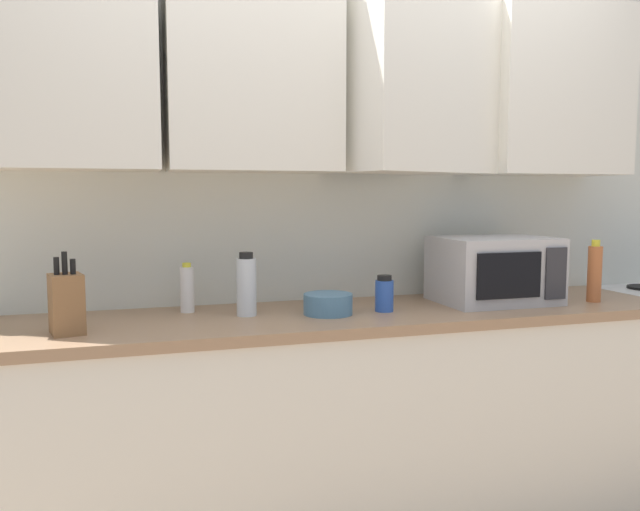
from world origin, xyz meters
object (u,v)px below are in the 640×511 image
at_px(bottle_blue_cleaner, 384,294).
at_px(bottle_white_jar, 187,289).
at_px(bottle_clear_tall, 246,286).
at_px(bottle_spice_jar, 595,273).
at_px(microwave, 494,270).
at_px(bowl_ceramic_small, 328,304).
at_px(knife_block, 66,303).

distance_m(bottle_blue_cleaner, bottle_white_jar, 0.78).
bearing_deg(bottle_clear_tall, bottle_spice_jar, -5.05).
height_order(microwave, bowl_ceramic_small, microwave).
relative_size(bottle_clear_tall, bottle_white_jar, 1.25).
bearing_deg(microwave, bottle_spice_jar, -15.40).
xyz_separation_m(bottle_spice_jar, bottle_white_jar, (-1.70, 0.27, -0.03)).
bearing_deg(microwave, knife_block, -175.96).
relative_size(microwave, knife_block, 1.74).
bearing_deg(bottle_blue_cleaner, bottle_white_jar, 164.54).
xyz_separation_m(bottle_clear_tall, bottle_white_jar, (-0.21, 0.13, -0.02)).
height_order(knife_block, bowl_ceramic_small, knife_block).
xyz_separation_m(bottle_clear_tall, bottle_spice_jar, (1.49, -0.13, 0.01)).
distance_m(knife_block, bottle_clear_tall, 0.64).
xyz_separation_m(knife_block, bottle_clear_tall, (0.63, 0.14, 0.01)).
height_order(knife_block, bottle_blue_cleaner, knife_block).
bearing_deg(bottle_white_jar, knife_block, -146.94).
bearing_deg(bowl_ceramic_small, bottle_spice_jar, -3.20).
height_order(microwave, bottle_white_jar, microwave).
xyz_separation_m(bottle_white_jar, bowl_ceramic_small, (0.52, -0.20, -0.05)).
height_order(bottle_spice_jar, bottle_white_jar, bottle_spice_jar).
relative_size(bottle_clear_tall, bottle_spice_jar, 0.91).
bearing_deg(knife_block, bowl_ceramic_small, 4.29).
xyz_separation_m(knife_block, bowl_ceramic_small, (0.93, 0.07, -0.06)).
height_order(bottle_blue_cleaner, bottle_spice_jar, bottle_spice_jar).
bearing_deg(bottle_clear_tall, bottle_blue_cleaner, -7.65).
relative_size(microwave, bottle_white_jar, 2.46).
relative_size(knife_block, bowl_ceramic_small, 1.45).
distance_m(bottle_clear_tall, bottle_spice_jar, 1.50).
relative_size(bottle_clear_tall, bowl_ceramic_small, 1.28).
relative_size(knife_block, bottle_white_jar, 1.41).
bearing_deg(bowl_ceramic_small, microwave, 3.74).
xyz_separation_m(bottle_spice_jar, bowl_ceramic_small, (-1.18, 0.07, -0.09)).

